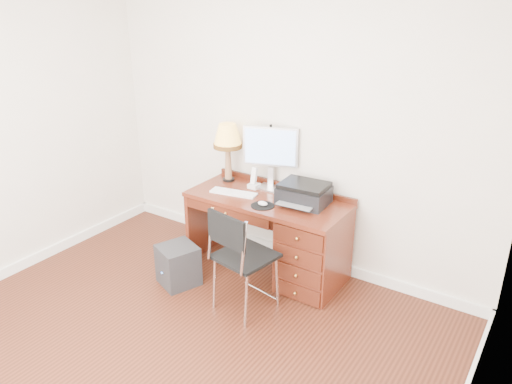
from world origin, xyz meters
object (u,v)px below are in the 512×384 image
Objects in this scene: phone at (254,182)px; equipment_box at (178,265)px; desk at (297,239)px; chair at (240,252)px; monitor at (271,150)px; printer at (304,193)px; leg_lamp at (228,139)px.

equipment_box is at bearing -110.32° from phone.
desk is 0.73m from chair.
monitor is 0.36m from phone.
monitor reaches higher than desk.
leg_lamp is (-0.90, 0.09, 0.33)m from printer.
leg_lamp is (-0.46, -0.07, 0.05)m from monitor.
chair reaches higher than equipment_box.
equipment_box is (-0.87, -0.66, -0.23)m from desk.
monitor is at bearing 8.14° from leg_lamp.
desk is at bearing -12.44° from phone.
equipment_box is at bearing -142.81° from desk.
monitor is 2.93× the size of phone.
monitor is at bearing 117.09° from chair.
printer is at bearing -5.59° from leg_lamp.
desk is 0.44m from printer.
phone is at bearing -5.43° from leg_lamp.
printer is 0.96m from leg_lamp.
leg_lamp reaches higher than equipment_box.
phone is 1.06m from equipment_box.
leg_lamp is 0.49m from phone.
desk is 7.31× the size of phone.
equipment_box is (-0.31, -0.79, -0.62)m from phone.
chair is at bearing -101.61° from desk.
leg_lamp reaches higher than phone.
desk is 4.00× the size of equipment_box.
desk is at bearing 88.26° from chair.
leg_lamp is 2.82× the size of phone.
monitor is 0.47m from leg_lamp.
phone is 0.22× the size of chair.
printer is 0.48× the size of chair.
leg_lamp is 1.29m from equipment_box.
equipment_box is at bearing -143.71° from printer.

